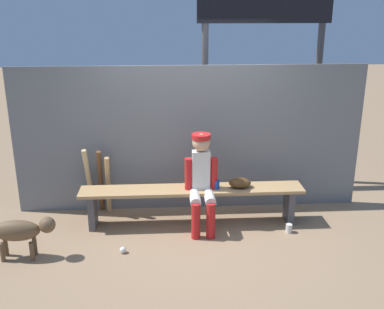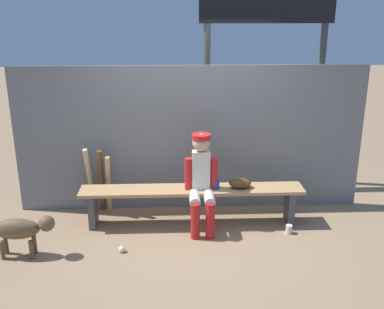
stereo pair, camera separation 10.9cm
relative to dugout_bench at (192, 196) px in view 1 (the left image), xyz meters
The scene contains 13 objects.
ground_plane 0.39m from the dugout_bench, ahead, with size 30.00×30.00×0.00m, color #937556.
chainlink_fence 0.79m from the dugout_bench, 90.00° to the left, with size 4.63×0.03×1.96m, color slate.
dugout_bench is the anchor object (origin of this frame).
player_seated 0.32m from the dugout_bench, 45.69° to the right, with size 0.41×0.55×1.21m.
baseball_glove 0.63m from the dugout_bench, ahead, with size 0.28×0.20×0.12m, color #593819.
bat_wood_tan 1.15m from the dugout_bench, 161.57° to the left, with size 0.06×0.06×0.83m, color tan.
bat_wood_dark 1.27m from the dugout_bench, 160.90° to the left, with size 0.06×0.06×0.91m, color brown.
bat_wood_natural 1.41m from the dugout_bench, 162.69° to the left, with size 0.06×0.06×0.94m, color tan.
baseball 1.13m from the dugout_bench, 140.90° to the right, with size 0.07×0.07×0.07m, color white.
cup_on_ground 1.27m from the dugout_bench, 14.69° to the right, with size 0.08×0.08×0.11m, color silver.
cup_on_bench 0.34m from the dugout_bench, ahead, with size 0.08×0.08×0.11m, color #1E47AD.
scoreboard 2.74m from the dugout_bench, 49.41° to the left, with size 2.20×0.27×3.48m.
dog 2.05m from the dugout_bench, 159.77° to the right, with size 0.84×0.20×0.49m.
Camera 1 is at (-0.33, -5.31, 2.74)m, focal length 42.86 mm.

